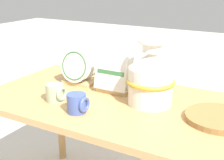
# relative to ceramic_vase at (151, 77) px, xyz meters

# --- Properties ---
(display_table) EXTENTS (1.42, 0.81, 0.76)m
(display_table) POSITION_rel_ceramic_vase_xyz_m (-0.20, -0.05, -0.23)
(display_table) COLOR tan
(display_table) RESTS_ON ground_plane
(ceramic_vase) EXTENTS (0.25, 0.25, 0.34)m
(ceramic_vase) POSITION_rel_ceramic_vase_xyz_m (0.00, 0.00, 0.00)
(ceramic_vase) COLOR white
(ceramic_vase) RESTS_ON display_table
(dish_rack_round_plates) EXTENTS (0.20, 0.19, 0.23)m
(dish_rack_round_plates) POSITION_rel_ceramic_vase_xyz_m (-0.51, 0.09, -0.05)
(dish_rack_round_plates) COLOR tan
(dish_rack_round_plates) RESTS_ON display_table
(dish_rack_square_plates) EXTENTS (0.20, 0.18, 0.22)m
(dish_rack_square_plates) POSITION_rel_ceramic_vase_xyz_m (-0.25, 0.09, -0.07)
(dish_rack_square_plates) COLOR tan
(dish_rack_square_plates) RESTS_ON display_table
(wicker_charger_stack) EXTENTS (0.31, 0.31, 0.03)m
(wicker_charger_stack) POSITION_rel_ceramic_vase_xyz_m (0.36, -0.03, -0.13)
(wicker_charger_stack) COLOR olive
(wicker_charger_stack) RESTS_ON display_table
(mug_cobalt_glaze) EXTENTS (0.10, 0.10, 0.10)m
(mug_cobalt_glaze) POSITION_rel_ceramic_vase_xyz_m (-0.26, -0.28, -0.10)
(mug_cobalt_glaze) COLOR #42569E
(mug_cobalt_glaze) RESTS_ON display_table
(mug_sage_glaze) EXTENTS (0.10, 0.10, 0.10)m
(mug_sage_glaze) POSITION_rel_ceramic_vase_xyz_m (-0.45, -0.22, -0.10)
(mug_sage_glaze) COLOR #9EB28E
(mug_sage_glaze) RESTS_ON display_table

